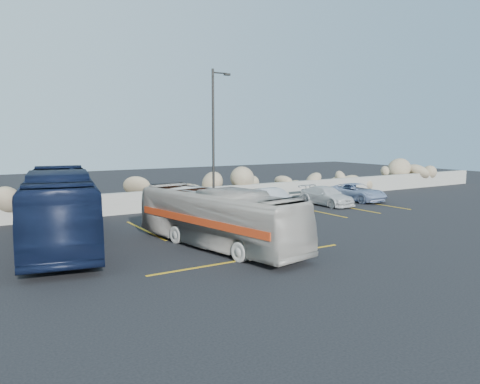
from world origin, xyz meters
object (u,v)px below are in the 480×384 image
car_a (229,204)px  car_b (272,200)px  lamppost (214,137)px  car_c (327,196)px  vintage_bus (218,218)px  tour_coach (60,207)px  car_d (357,192)px

car_a → car_b: 3.14m
lamppost → car_b: size_ratio=2.05×
car_a → car_c: car_a is taller
lamppost → car_c: size_ratio=2.00×
vintage_bus → tour_coach: size_ratio=0.78×
tour_coach → car_a: tour_coach is taller
car_c → vintage_bus: bearing=-152.0°
vintage_bus → car_c: vintage_bus is taller
tour_coach → car_c: size_ratio=2.70×
car_d → tour_coach: bearing=-175.2°
lamppost → vintage_bus: (-3.73, -7.11, -3.13)m
lamppost → car_c: lamppost is taller
car_b → car_d: bearing=2.5°
tour_coach → car_b: size_ratio=2.78×
lamppost → car_a: (0.24, -1.17, -3.65)m
car_a → car_b: (3.13, 0.28, -0.01)m
car_a → car_d: size_ratio=0.90×
car_b → car_a: bearing=-174.7°
tour_coach → car_a: 9.40m
lamppost → tour_coach: (-8.89, -3.21, -2.79)m
car_a → lamppost: bearing=100.4°
vintage_bus → car_a: (3.97, 5.95, -0.52)m
tour_coach → car_a: size_ratio=2.84×
lamppost → car_d: bearing=-3.3°
vintage_bus → car_d: (14.30, 6.51, -0.58)m
lamppost → tour_coach: size_ratio=0.74×
lamppost → car_d: lamppost is taller
car_b → car_d: car_b is taller
vintage_bus → car_c: size_ratio=2.10×
vintage_bus → car_a: 7.17m
vintage_bus → car_d: bearing=13.8°
vintage_bus → car_b: bearing=30.6°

